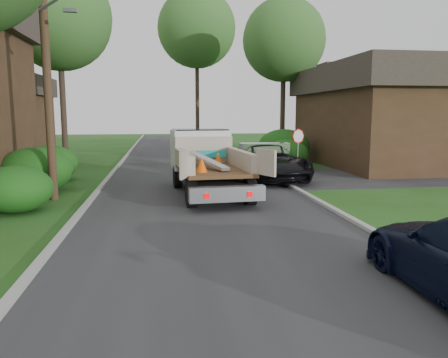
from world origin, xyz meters
TOP-DOWN VIEW (x-y plane):
  - ground at (0.00, 0.00)m, footprint 120.00×120.00m
  - road at (0.00, 10.00)m, footprint 8.00×90.00m
  - side_street at (12.00, 9.00)m, footprint 16.00×7.00m
  - curb_left at (-4.10, 10.00)m, footprint 0.20×90.00m
  - curb_right at (4.10, 10.00)m, footprint 0.20×90.00m
  - stop_sign at (5.20, 9.00)m, footprint 0.71×0.32m
  - utility_pole at (-5.48, 4.98)m, footprint 2.42×1.25m
  - house_right at (13.00, 14.00)m, footprint 9.72×12.96m
  - hedge_left_a at (-6.20, 3.00)m, footprint 2.34×2.34m
  - hedge_left_b at (-6.50, 6.50)m, footprint 2.86×2.86m
  - hedge_left_c at (-6.80, 10.00)m, footprint 2.60×2.60m
  - hedge_right_a at (5.80, 13.00)m, footprint 2.60×2.60m
  - hedge_right_b at (6.50, 16.00)m, footprint 3.38×3.38m
  - tree_left_far at (-7.50, 17.00)m, footprint 6.40×6.40m
  - tree_right_far at (7.50, 20.00)m, footprint 6.00×6.00m
  - tree_center_far at (2.00, 30.00)m, footprint 7.20×7.20m
  - flatbed_truck at (0.29, 6.17)m, footprint 3.26×6.88m
  - black_pickup at (3.60, 8.99)m, footprint 3.60×6.50m

SIDE VIEW (x-z plane):
  - ground at x=0.00m, z-range 0.00..0.00m
  - road at x=0.00m, z-range -0.01..0.01m
  - side_street at x=12.00m, z-range 0.00..0.02m
  - curb_left at x=-4.10m, z-range 0.00..0.12m
  - curb_right at x=4.10m, z-range 0.00..0.12m
  - hedge_left_a at x=-6.20m, z-range 0.00..1.53m
  - hedge_left_c at x=-6.80m, z-range 0.00..1.70m
  - hedge_right_a at x=5.80m, z-range 0.00..1.70m
  - black_pickup at x=3.60m, z-range 0.00..1.72m
  - hedge_left_b at x=-6.50m, z-range 0.00..1.87m
  - hedge_right_b at x=6.50m, z-range 0.00..2.21m
  - flatbed_truck at x=0.29m, z-range 0.11..2.65m
  - stop_sign at x=5.20m, z-range 0.54..3.02m
  - house_right at x=13.00m, z-range 0.06..6.26m
  - utility_pole at x=-5.48m, z-range 0.17..10.17m
  - tree_right_far at x=7.50m, z-range 2.73..14.23m
  - tree_left_far at x=-7.50m, z-range 2.88..15.08m
  - tree_center_far at x=2.00m, z-range 3.68..18.28m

